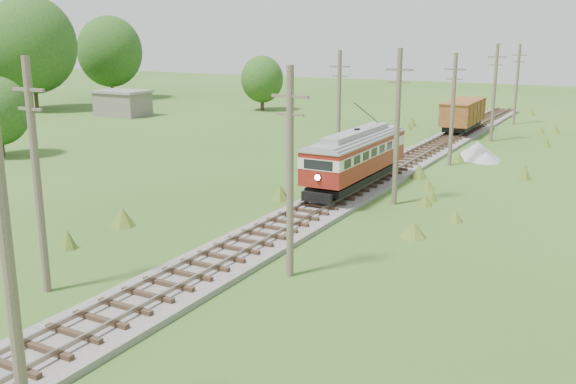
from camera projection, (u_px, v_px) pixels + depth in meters
The scene contains 16 objects.
railbed_main at pixel (363, 185), 41.71m from camera, with size 3.60×96.00×0.57m.
streetcar at pixel (356, 154), 40.13m from camera, with size 2.64×11.23×5.11m.
gondola at pixel (463, 113), 63.29m from camera, with size 2.94×8.57×2.83m.
gravel_pile at pixel (479, 151), 51.04m from camera, with size 3.79×4.02×1.38m.
utility_pole_r_1 at pixel (10, 276), 14.57m from camera, with size 0.30×0.30×8.80m.
utility_pole_r_2 at pixel (290, 171), 25.54m from camera, with size 1.60×0.30×8.60m.
utility_pole_r_3 at pixel (397, 126), 36.60m from camera, with size 1.60×0.30×9.00m.
utility_pole_r_4 at pixel (453, 109), 47.84m from camera, with size 1.60×0.30×8.40m.
utility_pole_r_5 at pixel (494, 92), 58.66m from camera, with size 1.60×0.30×8.90m.
utility_pole_r_6 at pixel (517, 83), 69.84m from camera, with size 1.60×0.30×8.70m.
utility_pole_l_a at pixel (37, 175), 23.88m from camera, with size 1.60×0.30×9.00m.
utility_pole_l_b at pixel (339, 107), 47.90m from camera, with size 1.60×0.30×8.60m.
tree_left_4 at pixel (31, 45), 81.95m from camera, with size 11.34×11.34×14.61m.
tree_left_5 at pixel (110, 51), 96.81m from camera, with size 9.66×9.66×12.44m.
tree_mid_a at pixel (262, 79), 82.79m from camera, with size 5.46×5.46×7.03m.
shed at pixel (123, 103), 77.91m from camera, with size 6.40×4.40×3.10m.
Camera 1 is at (15.23, -3.95, 9.77)m, focal length 40.00 mm.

